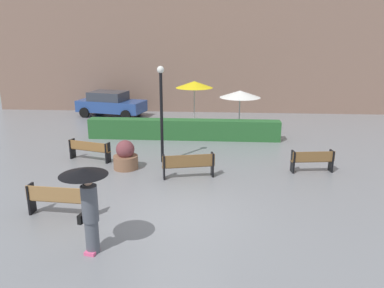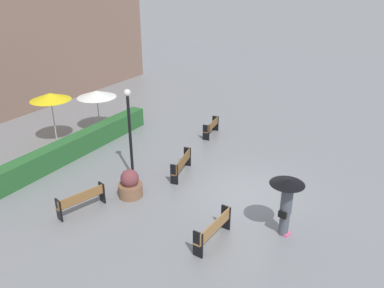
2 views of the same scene
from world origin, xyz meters
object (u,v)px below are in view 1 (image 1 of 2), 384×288
at_px(patio_umbrella_yellow, 194,85).
at_px(bench_near_left, 58,198).
at_px(patio_umbrella_white, 240,94).
at_px(parked_car, 111,104).
at_px(planter_pot, 126,157).
at_px(bench_far_left, 89,149).
at_px(bench_mid_center, 188,164).
at_px(lamp_post, 161,104).
at_px(bench_far_right, 313,160).
at_px(pedestrian_with_umbrella, 87,196).

bearing_deg(patio_umbrella_yellow, bench_near_left, -106.63).
bearing_deg(patio_umbrella_white, parked_car, 153.03).
height_order(planter_pot, parked_car, parked_car).
relative_size(bench_near_left, bench_far_left, 1.00).
bearing_deg(planter_pot, bench_mid_center, -18.48).
bearing_deg(patio_umbrella_white, lamp_post, -124.36).
bearing_deg(bench_far_right, pedestrian_with_umbrella, -137.33).
height_order(bench_mid_center, patio_umbrella_white, patio_umbrella_white).
bearing_deg(patio_umbrella_yellow, pedestrian_with_umbrella, -97.57).
bearing_deg(bench_far_right, bench_near_left, -152.41).
bearing_deg(bench_near_left, bench_mid_center, 43.50).
bearing_deg(parked_car, lamp_post, -62.62).
height_order(pedestrian_with_umbrella, patio_umbrella_white, patio_umbrella_white).
relative_size(bench_far_right, planter_pot, 1.43).
xyz_separation_m(bench_near_left, patio_umbrella_white, (5.56, 9.87, 1.56)).
distance_m(pedestrian_with_umbrella, patio_umbrella_white, 12.37).
xyz_separation_m(patio_umbrella_yellow, parked_car, (-5.53, 3.28, -1.65)).
bearing_deg(bench_far_right, patio_umbrella_white, 113.69).
relative_size(lamp_post, patio_umbrella_white, 1.70).
relative_size(bench_far_right, patio_umbrella_yellow, 0.61).
distance_m(bench_mid_center, lamp_post, 2.80).
distance_m(bench_far_left, patio_umbrella_white, 8.17).
xyz_separation_m(bench_mid_center, planter_pot, (-2.50, 0.84, -0.05)).
height_order(pedestrian_with_umbrella, patio_umbrella_yellow, patio_umbrella_yellow).
bearing_deg(pedestrian_with_umbrella, bench_near_left, 130.05).
relative_size(bench_mid_center, lamp_post, 0.49).
bearing_deg(bench_near_left, patio_umbrella_white, 60.59).
relative_size(planter_pot, patio_umbrella_white, 0.50).
xyz_separation_m(patio_umbrella_yellow, patio_umbrella_white, (2.39, -0.75, -0.37)).
bearing_deg(bench_mid_center, pedestrian_with_umbrella, -110.76).
xyz_separation_m(lamp_post, patio_umbrella_yellow, (0.93, 5.61, 0.09)).
xyz_separation_m(pedestrian_with_umbrella, planter_pot, (-0.58, 5.92, -0.95)).
bearing_deg(bench_far_left, pedestrian_with_umbrella, -71.25).
distance_m(planter_pot, parked_car, 10.34).
distance_m(bench_far_left, lamp_post, 3.56).
xyz_separation_m(bench_far_left, patio_umbrella_yellow, (3.95, 5.65, 1.97)).
relative_size(bench_mid_center, planter_pot, 1.68).
distance_m(planter_pot, patio_umbrella_white, 7.56).
xyz_separation_m(bench_far_right, patio_umbrella_white, (-2.48, 5.66, 1.61)).
bearing_deg(patio_umbrella_yellow, bench_far_right, -52.77).
bearing_deg(planter_pot, patio_umbrella_yellow, 71.11).
bearing_deg(patio_umbrella_yellow, parked_car, 149.36).
distance_m(pedestrian_with_umbrella, lamp_post, 6.92).
height_order(bench_near_left, parked_car, parked_car).
bearing_deg(planter_pot, bench_near_left, -102.95).
bearing_deg(bench_far_left, lamp_post, 0.74).
height_order(pedestrian_with_umbrella, lamp_post, lamp_post).
bearing_deg(bench_far_left, parked_car, 100.04).
relative_size(bench_far_left, bench_mid_center, 0.97).
bearing_deg(bench_near_left, bench_far_right, 27.59).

